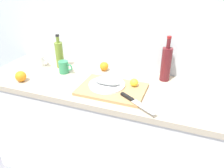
{
  "coord_description": "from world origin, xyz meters",
  "views": [
    {
      "loc": [
        0.49,
        -1.33,
        1.66
      ],
      "look_at": [
        0.02,
        -0.08,
        0.95
      ],
      "focal_mm": 35.68,
      "sensor_mm": 36.0,
      "label": 1
    }
  ],
  "objects_px": {
    "coffee_mug_0": "(64,67)",
    "cutting_board": "(112,89)",
    "olive_oil_bottle": "(59,54)",
    "coffee_mug_1": "(41,61)",
    "chef_knife": "(133,100)",
    "white_plate": "(107,85)",
    "fish_fillet": "(107,82)",
    "lemon_0": "(134,83)",
    "wine_bottle": "(166,63)",
    "orange_0": "(21,76)"
  },
  "relations": [
    {
      "from": "wine_bottle",
      "to": "orange_0",
      "type": "relative_size",
      "value": 4.17
    },
    {
      "from": "chef_knife",
      "to": "coffee_mug_0",
      "type": "height_order",
      "value": "coffee_mug_0"
    },
    {
      "from": "cutting_board",
      "to": "olive_oil_bottle",
      "type": "xyz_separation_m",
      "value": [
        -0.55,
        0.23,
        0.1
      ]
    },
    {
      "from": "cutting_board",
      "to": "lemon_0",
      "type": "xyz_separation_m",
      "value": [
        0.13,
        0.07,
        0.04
      ]
    },
    {
      "from": "chef_knife",
      "to": "fish_fillet",
      "type": "bearing_deg",
      "value": -179.44
    },
    {
      "from": "chef_knife",
      "to": "orange_0",
      "type": "xyz_separation_m",
      "value": [
        -0.86,
        0.01,
        0.01
      ]
    },
    {
      "from": "olive_oil_bottle",
      "to": "orange_0",
      "type": "distance_m",
      "value": 0.37
    },
    {
      "from": "coffee_mug_0",
      "to": "lemon_0",
      "type": "bearing_deg",
      "value": -5.92
    },
    {
      "from": "chef_knife",
      "to": "olive_oil_bottle",
      "type": "xyz_separation_m",
      "value": [
        -0.74,
        0.35,
        0.08
      ]
    },
    {
      "from": "coffee_mug_1",
      "to": "olive_oil_bottle",
      "type": "bearing_deg",
      "value": 14.1
    },
    {
      "from": "lemon_0",
      "to": "orange_0",
      "type": "distance_m",
      "value": 0.83
    },
    {
      "from": "coffee_mug_0",
      "to": "olive_oil_bottle",
      "type": "bearing_deg",
      "value": 135.08
    },
    {
      "from": "white_plate",
      "to": "coffee_mug_1",
      "type": "bearing_deg",
      "value": 165.68
    },
    {
      "from": "chef_knife",
      "to": "lemon_0",
      "type": "xyz_separation_m",
      "value": [
        -0.05,
        0.19,
        0.02
      ]
    },
    {
      "from": "olive_oil_bottle",
      "to": "fish_fillet",
      "type": "bearing_deg",
      "value": -22.8
    },
    {
      "from": "lemon_0",
      "to": "wine_bottle",
      "type": "bearing_deg",
      "value": 50.17
    },
    {
      "from": "white_plate",
      "to": "coffee_mug_0",
      "type": "xyz_separation_m",
      "value": [
        -0.41,
        0.12,
        0.02
      ]
    },
    {
      "from": "olive_oil_bottle",
      "to": "orange_0",
      "type": "relative_size",
      "value": 3.47
    },
    {
      "from": "cutting_board",
      "to": "fish_fillet",
      "type": "distance_m",
      "value": 0.06
    },
    {
      "from": "cutting_board",
      "to": "fish_fillet",
      "type": "height_order",
      "value": "fish_fillet"
    },
    {
      "from": "fish_fillet",
      "to": "coffee_mug_0",
      "type": "relative_size",
      "value": 1.6
    },
    {
      "from": "wine_bottle",
      "to": "coffee_mug_1",
      "type": "xyz_separation_m",
      "value": [
        -1.03,
        -0.1,
        -0.09
      ]
    },
    {
      "from": "fish_fillet",
      "to": "coffee_mug_0",
      "type": "distance_m",
      "value": 0.43
    },
    {
      "from": "fish_fillet",
      "to": "chef_knife",
      "type": "bearing_deg",
      "value": -30.78
    },
    {
      "from": "orange_0",
      "to": "chef_knife",
      "type": "bearing_deg",
      "value": -0.93
    },
    {
      "from": "cutting_board",
      "to": "wine_bottle",
      "type": "height_order",
      "value": "wine_bottle"
    },
    {
      "from": "chef_knife",
      "to": "orange_0",
      "type": "height_order",
      "value": "orange_0"
    },
    {
      "from": "olive_oil_bottle",
      "to": "coffee_mug_1",
      "type": "xyz_separation_m",
      "value": [
        -0.17,
        -0.04,
        -0.07
      ]
    },
    {
      "from": "coffee_mug_1",
      "to": "fish_fillet",
      "type": "bearing_deg",
      "value": -14.32
    },
    {
      "from": "fish_fillet",
      "to": "coffee_mug_1",
      "type": "distance_m",
      "value": 0.7
    },
    {
      "from": "olive_oil_bottle",
      "to": "coffee_mug_1",
      "type": "distance_m",
      "value": 0.18
    },
    {
      "from": "wine_bottle",
      "to": "coffee_mug_1",
      "type": "bearing_deg",
      "value": -174.36
    },
    {
      "from": "wine_bottle",
      "to": "lemon_0",
      "type": "bearing_deg",
      "value": -129.83
    },
    {
      "from": "white_plate",
      "to": "wine_bottle",
      "type": "distance_m",
      "value": 0.46
    },
    {
      "from": "lemon_0",
      "to": "chef_knife",
      "type": "bearing_deg",
      "value": -75.77
    },
    {
      "from": "lemon_0",
      "to": "wine_bottle",
      "type": "distance_m",
      "value": 0.29
    },
    {
      "from": "chef_knife",
      "to": "wine_bottle",
      "type": "relative_size",
      "value": 0.78
    },
    {
      "from": "fish_fillet",
      "to": "chef_knife",
      "type": "xyz_separation_m",
      "value": [
        0.23,
        -0.14,
        -0.02
      ]
    },
    {
      "from": "cutting_board",
      "to": "coffee_mug_0",
      "type": "distance_m",
      "value": 0.48
    },
    {
      "from": "lemon_0",
      "to": "olive_oil_bottle",
      "type": "distance_m",
      "value": 0.71
    },
    {
      "from": "coffee_mug_0",
      "to": "cutting_board",
      "type": "bearing_deg",
      "value": -16.49
    },
    {
      "from": "lemon_0",
      "to": "white_plate",
      "type": "bearing_deg",
      "value": -161.84
    },
    {
      "from": "chef_knife",
      "to": "white_plate",
      "type": "bearing_deg",
      "value": -179.44
    },
    {
      "from": "chef_knife",
      "to": "wine_bottle",
      "type": "distance_m",
      "value": 0.44
    },
    {
      "from": "fish_fillet",
      "to": "olive_oil_bottle",
      "type": "relative_size",
      "value": 0.68
    },
    {
      "from": "fish_fillet",
      "to": "wine_bottle",
      "type": "bearing_deg",
      "value": 37.43
    },
    {
      "from": "fish_fillet",
      "to": "chef_knife",
      "type": "height_order",
      "value": "fish_fillet"
    },
    {
      "from": "lemon_0",
      "to": "wine_bottle",
      "type": "height_order",
      "value": "wine_bottle"
    },
    {
      "from": "fish_fillet",
      "to": "lemon_0",
      "type": "bearing_deg",
      "value": 18.16
    },
    {
      "from": "lemon_0",
      "to": "coffee_mug_0",
      "type": "bearing_deg",
      "value": 174.08
    }
  ]
}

